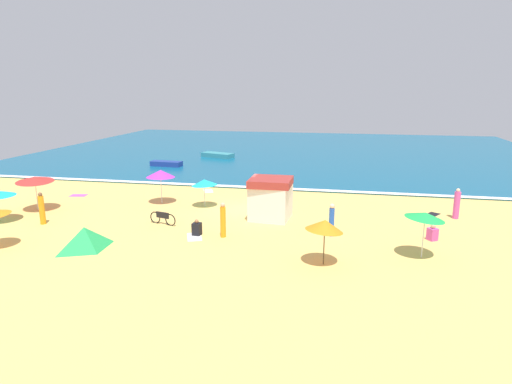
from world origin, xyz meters
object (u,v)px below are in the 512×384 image
object	(u,v)px
beach_umbrella_5	(325,225)
beachgoer_3	(223,220)
beach_tent	(85,238)
small_boat_1	(166,164)
beachgoer_1	(332,220)
beachgoer_0	(197,228)
beach_umbrella_2	(204,182)
beach_umbrella_6	(425,216)
beachgoer_5	(432,233)
small_boat_0	(218,155)
beachgoer_4	(42,209)
beach_umbrella_3	(161,174)
beach_umbrella_1	(35,179)
parked_bicycle	(163,218)
beachgoer_2	(457,204)
lifeguard_cabana	(271,198)

from	to	relation	value
beach_umbrella_5	beachgoer_3	xyz separation A→B (m)	(-5.42, 2.66, -0.91)
beach_tent	small_boat_1	size ratio (longest dim) A/B	0.84
beach_tent	beachgoer_3	size ratio (longest dim) A/B	1.42
beachgoer_1	beachgoer_3	xyz separation A→B (m)	(-5.61, -1.30, 0.03)
beachgoer_0	beach_umbrella_2	bearing A→B (deg)	103.86
beach_umbrella_6	beachgoer_3	size ratio (longest dim) A/B	1.21
beachgoer_1	beachgoer_3	size ratio (longest dim) A/B	0.95
beachgoer_5	small_boat_1	world-z (taller)	beachgoer_5
beach_tent	beachgoer_1	world-z (taller)	beachgoer_1
beach_umbrella_6	small_boat_0	world-z (taller)	beach_umbrella_6
beachgoer_0	beachgoer_4	size ratio (longest dim) A/B	0.46
beachgoer_3	beachgoer_5	xyz separation A→B (m)	(10.79, 1.70, -0.55)
beach_tent	beachgoer_3	distance (m)	6.89
beach_umbrella_3	beachgoer_3	world-z (taller)	beach_umbrella_3
beach_umbrella_6	beach_umbrella_1	bearing A→B (deg)	171.28
small_boat_1	parked_bicycle	bearing A→B (deg)	-67.80
beachgoer_1	beachgoer_5	size ratio (longest dim) A/B	2.03
beach_umbrella_6	beachgoer_2	world-z (taller)	beach_umbrella_6
parked_bicycle	beachgoer_1	distance (m)	9.67
beach_tent	small_boat_0	size ratio (longest dim) A/B	0.69
beach_umbrella_1	beachgoer_4	xyz separation A→B (m)	(2.24, -2.50, -1.16)
beach_umbrella_5	beach_umbrella_6	distance (m)	4.79
beach_umbrella_2	beach_umbrella_3	xyz separation A→B (m)	(-3.17, 0.27, 0.41)
beach_tent	beachgoer_2	world-z (taller)	beachgoer_2
beachgoer_4	beach_umbrella_3	bearing A→B (deg)	50.18
parked_bicycle	beachgoer_4	world-z (taller)	beachgoer_4
beach_tent	beachgoer_0	world-z (taller)	beach_tent
beach_umbrella_5	small_boat_0	xyz separation A→B (m)	(-13.33, 28.41, -1.48)
lifeguard_cabana	beach_umbrella_2	size ratio (longest dim) A/B	1.14
lifeguard_cabana	small_boat_0	xyz separation A→B (m)	(-9.80, 21.91, -0.93)
lifeguard_cabana	beach_umbrella_1	distance (m)	15.09
beach_umbrella_2	beachgoer_0	xyz separation A→B (m)	(1.39, -5.64, -1.28)
beach_umbrella_6	small_boat_0	size ratio (longest dim) A/B	0.58
beach_umbrella_2	beachgoer_0	world-z (taller)	beach_umbrella_2
beachgoer_4	beachgoer_5	distance (m)	21.75
beachgoer_5	small_boat_0	bearing A→B (deg)	127.87
beachgoer_3	small_boat_1	xyz separation A→B (m)	(-11.29, 19.21, -0.58)
parked_bicycle	small_boat_0	size ratio (longest dim) A/B	0.45
beach_umbrella_3	small_boat_1	xyz separation A→B (m)	(-5.26, 13.28, -1.72)
parked_bicycle	beachgoer_5	bearing A→B (deg)	1.00
beach_umbrella_5	lifeguard_cabana	bearing A→B (deg)	118.52
small_boat_0	lifeguard_cabana	bearing A→B (deg)	-65.91
beach_umbrella_2	parked_bicycle	distance (m)	4.56
beach_umbrella_6	small_boat_1	bearing A→B (deg)	136.43
beach_umbrella_2	small_boat_1	xyz separation A→B (m)	(-8.43, 13.55, -1.31)
beachgoer_3	small_boat_0	size ratio (longest dim) A/B	0.48
beach_umbrella_1	beach_tent	distance (m)	9.15
beachgoer_3	small_boat_1	distance (m)	22.29
beach_umbrella_2	beachgoer_3	distance (m)	6.39
small_boat_1	small_boat_0	bearing A→B (deg)	62.60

